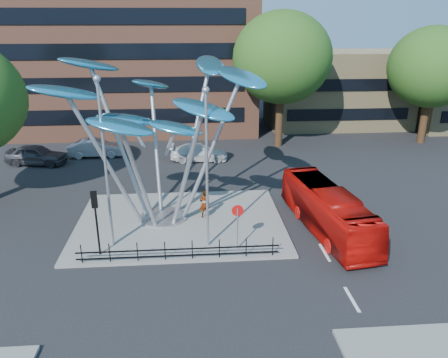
{
  "coord_description": "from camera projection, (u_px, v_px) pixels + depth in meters",
  "views": [
    {
      "loc": [
        -0.26,
        -17.35,
        11.45
      ],
      "look_at": [
        1.43,
        4.0,
        3.47
      ],
      "focal_mm": 35.0,
      "sensor_mm": 36.0,
      "label": 1
    }
  ],
  "objects": [
    {
      "name": "ground",
      "position": [
        200.0,
        280.0,
        20.23
      ],
      "size": [
        120.0,
        120.0,
        0.0
      ],
      "primitive_type": "plane",
      "color": "black",
      "rests_on": "ground"
    },
    {
      "name": "traffic_island",
      "position": [
        180.0,
        222.0,
        25.73
      ],
      "size": [
        12.0,
        9.0,
        0.15
      ],
      "primitive_type": "cube",
      "color": "slate",
      "rests_on": "ground"
    },
    {
      "name": "low_building_near",
      "position": [
        337.0,
        89.0,
        48.04
      ],
      "size": [
        15.0,
        8.0,
        8.0
      ],
      "primitive_type": "cube",
      "color": "tan",
      "rests_on": "ground"
    },
    {
      "name": "tree_right",
      "position": [
        282.0,
        58.0,
        38.56
      ],
      "size": [
        8.8,
        8.8,
        12.11
      ],
      "color": "black",
      "rests_on": "ground"
    },
    {
      "name": "tree_far",
      "position": [
        432.0,
        67.0,
        39.92
      ],
      "size": [
        8.0,
        8.0,
        10.81
      ],
      "color": "black",
      "rests_on": "ground"
    },
    {
      "name": "leaf_sculpture",
      "position": [
        157.0,
        106.0,
        23.92
      ],
      "size": [
        12.72,
        9.54,
        9.51
      ],
      "color": "#9EA0A5",
      "rests_on": "traffic_island"
    },
    {
      "name": "street_lamp_left",
      "position": [
        104.0,
        150.0,
        21.3
      ],
      "size": [
        0.36,
        0.36,
        8.8
      ],
      "color": "#9EA0A5",
      "rests_on": "traffic_island"
    },
    {
      "name": "street_lamp_right",
      "position": [
        207.0,
        156.0,
        21.29
      ],
      "size": [
        0.36,
        0.36,
        8.3
      ],
      "color": "#9EA0A5",
      "rests_on": "traffic_island"
    },
    {
      "name": "traffic_light_island",
      "position": [
        95.0,
        210.0,
        21.28
      ],
      "size": [
        0.28,
        0.18,
        3.42
      ],
      "color": "black",
      "rests_on": "traffic_island"
    },
    {
      "name": "no_entry_sign_island",
      "position": [
        238.0,
        219.0,
        22.09
      ],
      "size": [
        0.6,
        0.1,
        2.45
      ],
      "color": "#9EA0A5",
      "rests_on": "traffic_island"
    },
    {
      "name": "pedestrian_railing_front",
      "position": [
        179.0,
        252.0,
        21.55
      ],
      "size": [
        10.0,
        0.06,
        1.0
      ],
      "color": "black",
      "rests_on": "traffic_island"
    },
    {
      "name": "red_bus",
      "position": [
        327.0,
        210.0,
        24.51
      ],
      "size": [
        3.38,
        9.36,
        2.55
      ],
      "primitive_type": "imported",
      "rotation": [
        0.0,
        0.0,
        0.14
      ],
      "color": "#B90D08",
      "rests_on": "ground"
    },
    {
      "name": "pedestrian",
      "position": [
        205.0,
        204.0,
        25.94
      ],
      "size": [
        0.7,
        0.53,
        1.73
      ],
      "primitive_type": "imported",
      "rotation": [
        0.0,
        0.0,
        3.35
      ],
      "color": "gray",
      "rests_on": "traffic_island"
    },
    {
      "name": "parked_car_left",
      "position": [
        36.0,
        155.0,
        35.8
      ],
      "size": [
        5.11,
        2.75,
        1.65
      ],
      "primitive_type": "imported",
      "rotation": [
        0.0,
        0.0,
        1.4
      ],
      "color": "#393A40",
      "rests_on": "ground"
    },
    {
      "name": "parked_car_mid",
      "position": [
        96.0,
        148.0,
        37.84
      ],
      "size": [
        4.74,
        1.84,
        1.54
      ],
      "primitive_type": "imported",
      "rotation": [
        0.0,
        0.0,
        1.62
      ],
      "color": "#B3B6BB",
      "rests_on": "ground"
    },
    {
      "name": "parked_car_right",
      "position": [
        199.0,
        152.0,
        36.83
      ],
      "size": [
        4.89,
        2.13,
        1.4
      ],
      "primitive_type": "imported",
      "rotation": [
        0.0,
        0.0,
        1.54
      ],
      "color": "silver",
      "rests_on": "ground"
    }
  ]
}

